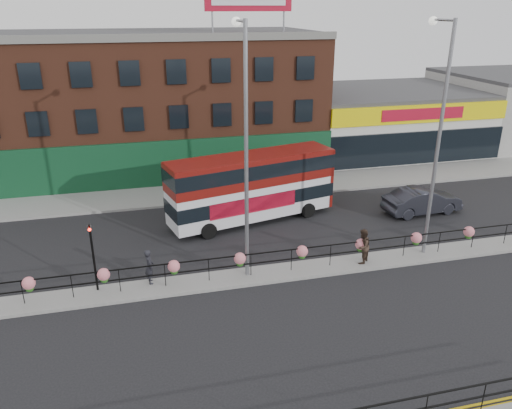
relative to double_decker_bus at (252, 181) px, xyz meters
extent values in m
plane|color=black|center=(-0.71, -6.67, -2.50)|extent=(120.00, 120.00, 0.00)
cube|color=gray|center=(-0.71, 5.33, -2.43)|extent=(60.00, 4.00, 0.15)
cube|color=gray|center=(-0.71, -6.67, -2.43)|extent=(60.00, 1.60, 0.15)
cube|color=brown|center=(-4.71, 13.33, 2.50)|extent=(25.00, 12.00, 10.00)
cube|color=#3F3F42|center=(-4.71, 13.33, 7.65)|extent=(25.00, 12.00, 0.30)
cube|color=#0F3D21|center=(-4.71, 7.25, -0.80)|extent=(25.00, 0.25, 3.40)
cube|color=silver|center=(15.29, 13.33, 0.00)|extent=(15.00, 12.00, 5.00)
cube|color=#3F3F42|center=(15.29, 13.33, 2.65)|extent=(15.00, 12.00, 0.30)
cube|color=#E0CE05|center=(15.29, 7.25, 1.80)|extent=(15.00, 0.25, 1.40)
cube|color=#A20C22|center=(15.29, 7.13, 1.80)|extent=(7.00, 0.10, 0.90)
cube|color=black|center=(15.29, 7.25, -0.90)|extent=(15.00, 0.25, 2.60)
cylinder|color=gray|center=(-0.71, 8.33, 8.50)|extent=(0.12, 0.12, 1.40)
cylinder|color=gray|center=(4.29, 8.33, 8.50)|extent=(0.12, 0.12, 1.40)
cube|color=black|center=(-0.71, -6.67, -1.25)|extent=(30.00, 0.05, 0.05)
cube|color=black|center=(-0.71, -6.67, -1.75)|extent=(30.00, 0.05, 0.05)
cylinder|color=black|center=(-11.71, -6.67, -1.80)|extent=(0.04, 0.04, 1.10)
cylinder|color=black|center=(-9.71, -6.67, -1.80)|extent=(0.04, 0.04, 1.10)
cylinder|color=black|center=(-7.71, -6.67, -1.80)|extent=(0.04, 0.04, 1.10)
cylinder|color=black|center=(-5.71, -6.67, -1.80)|extent=(0.04, 0.04, 1.10)
cylinder|color=black|center=(-3.71, -6.67, -1.80)|extent=(0.04, 0.04, 1.10)
cylinder|color=black|center=(-1.71, -6.67, -1.80)|extent=(0.04, 0.04, 1.10)
cylinder|color=black|center=(0.29, -6.67, -1.80)|extent=(0.04, 0.04, 1.10)
cylinder|color=black|center=(2.29, -6.67, -1.80)|extent=(0.04, 0.04, 1.10)
cylinder|color=black|center=(4.29, -6.67, -1.80)|extent=(0.04, 0.04, 1.10)
cylinder|color=black|center=(6.29, -6.67, -1.80)|extent=(0.04, 0.04, 1.10)
cylinder|color=black|center=(8.29, -6.67, -1.80)|extent=(0.04, 0.04, 1.10)
cylinder|color=black|center=(10.29, -6.67, -1.80)|extent=(0.04, 0.04, 1.10)
cylinder|color=black|center=(12.29, -6.67, -1.80)|extent=(0.04, 0.04, 1.10)
sphere|color=#D7717D|center=(-11.40, -6.67, -1.40)|extent=(0.56, 0.56, 0.56)
sphere|color=#26611B|center=(-11.40, -6.67, -1.63)|extent=(0.36, 0.36, 0.36)
sphere|color=#D7717D|center=(-8.35, -6.67, -1.40)|extent=(0.56, 0.56, 0.56)
sphere|color=#26611B|center=(-8.35, -6.67, -1.63)|extent=(0.36, 0.36, 0.36)
sphere|color=#D7717D|center=(-5.29, -6.67, -1.40)|extent=(0.56, 0.56, 0.56)
sphere|color=#26611B|center=(-5.29, -6.67, -1.63)|extent=(0.36, 0.36, 0.36)
sphere|color=#D7717D|center=(-2.24, -6.67, -1.40)|extent=(0.56, 0.56, 0.56)
sphere|color=#26611B|center=(-2.24, -6.67, -1.63)|extent=(0.36, 0.36, 0.36)
sphere|color=#D7717D|center=(0.82, -6.67, -1.40)|extent=(0.56, 0.56, 0.56)
sphere|color=#26611B|center=(0.82, -6.67, -1.63)|extent=(0.36, 0.36, 0.36)
sphere|color=#D7717D|center=(3.87, -6.67, -1.40)|extent=(0.56, 0.56, 0.56)
sphere|color=#26611B|center=(3.87, -6.67, -1.63)|extent=(0.36, 0.36, 0.36)
sphere|color=#D7717D|center=(6.93, -6.67, -1.40)|extent=(0.56, 0.56, 0.56)
sphere|color=#26611B|center=(6.93, -6.67, -1.63)|extent=(0.36, 0.36, 0.36)
sphere|color=#D7717D|center=(9.99, -6.67, -1.40)|extent=(0.56, 0.56, 0.56)
sphere|color=#26611B|center=(9.99, -6.67, -1.63)|extent=(0.36, 0.36, 0.36)
cylinder|color=black|center=(1.29, -16.77, -1.80)|extent=(0.04, 0.04, 1.10)
cylinder|color=black|center=(3.29, -16.77, -1.80)|extent=(0.04, 0.04, 1.10)
cube|color=silver|center=(-0.05, -0.01, -0.33)|extent=(10.23, 4.53, 3.63)
cube|color=#620F0B|center=(-0.05, -0.01, 0.72)|extent=(10.31, 4.60, 1.63)
cube|color=black|center=(-0.05, -0.01, -0.96)|extent=(10.33, 4.62, 0.82)
cube|color=black|center=(-0.05, -0.01, 0.85)|extent=(10.35, 4.65, 0.82)
cube|color=#620F0B|center=(-0.05, -0.01, 1.52)|extent=(10.23, 4.53, 0.11)
cube|color=#620F0B|center=(4.76, 1.14, -0.33)|extent=(0.74, 2.31, 3.63)
cube|color=#A20C22|center=(-0.22, -1.24, -1.01)|extent=(5.30, 1.30, 0.91)
cylinder|color=black|center=(-2.96, -1.87, -2.05)|extent=(0.95, 0.48, 0.91)
cylinder|color=black|center=(-3.49, 0.33, -2.05)|extent=(0.95, 0.48, 0.91)
cylinder|color=black|center=(3.39, -0.35, -2.05)|extent=(0.95, 0.48, 0.91)
cylinder|color=black|center=(2.86, 1.85, -2.05)|extent=(0.95, 0.48, 0.91)
imported|color=#272831|center=(10.49, -1.43, -1.70)|extent=(2.38, 5.13, 1.61)
imported|color=black|center=(-6.36, -6.20, -1.52)|extent=(0.71, 0.56, 1.67)
imported|color=#34251C|center=(3.91, -6.78, -1.46)|extent=(1.55, 1.54, 1.79)
cylinder|color=gray|center=(-1.86, -6.52, 3.36)|extent=(0.18, 0.18, 11.42)
cylinder|color=gray|center=(-1.86, -5.66, 8.96)|extent=(0.11, 1.71, 0.11)
sphere|color=silver|center=(-1.86, -4.81, 8.90)|extent=(0.41, 0.41, 0.41)
cylinder|color=gray|center=(7.54, -6.51, 3.35)|extent=(0.18, 0.18, 11.40)
cylinder|color=gray|center=(7.54, -5.66, 8.94)|extent=(0.11, 1.71, 0.11)
sphere|color=silver|center=(7.54, -4.80, 8.88)|extent=(0.41, 0.41, 0.41)
cylinder|color=black|center=(-8.71, -6.27, -0.75)|extent=(0.10, 0.10, 3.20)
imported|color=black|center=(-8.71, -6.27, 0.85)|extent=(0.15, 0.18, 0.90)
sphere|color=#FF190C|center=(-8.71, -6.39, 0.67)|extent=(0.14, 0.14, 0.14)
camera|label=1|loc=(-6.53, -26.85, 9.50)|focal=35.00mm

